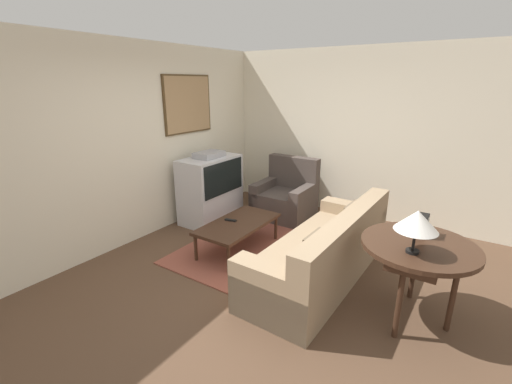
% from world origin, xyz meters
% --- Properties ---
extents(ground_plane, '(12.00, 12.00, 0.00)m').
position_xyz_m(ground_plane, '(0.00, 0.00, 0.00)').
color(ground_plane, brown).
extents(wall_back, '(12.00, 0.10, 2.70)m').
position_xyz_m(wall_back, '(0.02, 2.13, 1.36)').
color(wall_back, beige).
rests_on(wall_back, ground_plane).
extents(wall_right, '(0.06, 12.00, 2.70)m').
position_xyz_m(wall_right, '(2.63, 0.00, 1.35)').
color(wall_right, beige).
rests_on(wall_right, ground_plane).
extents(area_rug, '(1.94, 1.46, 0.01)m').
position_xyz_m(area_rug, '(0.52, 0.62, 0.01)').
color(area_rug, brown).
rests_on(area_rug, ground_plane).
extents(tv, '(1.00, 0.57, 1.13)m').
position_xyz_m(tv, '(1.08, 1.69, 0.53)').
color(tv, silver).
rests_on(tv, ground_plane).
extents(couch, '(2.31, 0.90, 0.83)m').
position_xyz_m(couch, '(0.45, -0.53, 0.30)').
color(couch, '#9E8466').
rests_on(couch, ground_plane).
extents(armchair, '(0.84, 0.90, 0.97)m').
position_xyz_m(armchair, '(1.88, 0.75, 0.31)').
color(armchair, '#473D38').
rests_on(armchair, ground_plane).
extents(coffee_table, '(1.19, 0.62, 0.40)m').
position_xyz_m(coffee_table, '(0.45, 0.68, 0.36)').
color(coffee_table, '#3D2619').
rests_on(coffee_table, ground_plane).
extents(console_table, '(1.01, 1.01, 0.78)m').
position_xyz_m(console_table, '(0.23, -1.52, 0.71)').
color(console_table, '#3D2619').
rests_on(console_table, ground_plane).
extents(table_lamp, '(0.35, 0.35, 0.38)m').
position_xyz_m(table_lamp, '(0.02, -1.49, 1.07)').
color(table_lamp, black).
rests_on(table_lamp, console_table).
extents(mantel_clock, '(0.16, 0.10, 0.21)m').
position_xyz_m(mantel_clock, '(0.43, -1.49, 0.88)').
color(mantel_clock, black).
rests_on(mantel_clock, console_table).
extents(remote, '(0.08, 0.17, 0.02)m').
position_xyz_m(remote, '(0.44, 0.80, 0.41)').
color(remote, black).
rests_on(remote, coffee_table).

